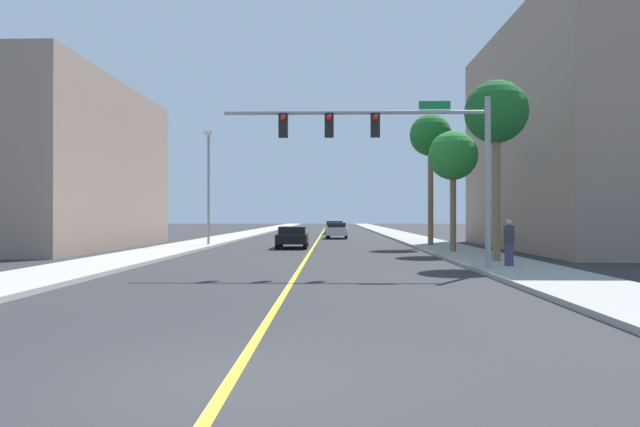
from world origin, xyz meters
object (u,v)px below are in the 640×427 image
Objects in this scene: traffic_signal_mast at (397,142)px; car_silver at (337,230)px; palm_near at (496,115)px; palm_far at (431,138)px; car_black at (293,236)px; palm_mid at (453,157)px; car_yellow at (335,227)px; street_lamp at (208,181)px; pedestrian at (509,243)px.

traffic_signal_mast reaches higher than car_silver.
palm_near is 12.35m from palm_far.
palm_far is 1.89× the size of car_black.
palm_far reaches higher than palm_mid.
car_yellow reaches higher than car_black.
palm_near is 39.02m from car_yellow.
car_silver is 1.03× the size of car_black.
car_silver is at bearing 58.09° from street_lamp.
palm_mid is at bearing -32.51° from car_black.
traffic_signal_mast is at bearing -112.90° from palm_mid.
pedestrian is (6.20, -40.43, 0.23)m from car_yellow.
car_yellow is at bearing -76.80° from pedestrian.
street_lamp is 16.18m from car_silver.
palm_near is 27.44m from car_silver.
palm_far is at bearing -84.38° from pedestrian.
palm_far is at bearing 4.51° from car_black.
traffic_signal_mast is 15.96m from car_black.
street_lamp is at bearing 178.25° from palm_far.
street_lamp is 4.30× the size of pedestrian.
car_yellow is (8.21, 25.37, -3.43)m from street_lamp.
palm_far is at bearing -1.75° from street_lamp.
palm_far reaches higher than traffic_signal_mast.
street_lamp reaches higher than car_yellow.
pedestrian is at bearing -95.37° from palm_near.
car_silver is 14.98m from car_black.
palm_mid is at bearing -84.08° from pedestrian.
pedestrian is (-0.22, -2.32, -5.11)m from palm_near.
palm_near is 1.69× the size of car_black.
street_lamp is 1.62× the size of car_silver.
car_yellow is at bearing 72.06° from street_lamp.
palm_far is 15.79m from pedestrian.
palm_far is 10.65m from car_black.
pedestrian reaches higher than car_silver.
car_yellow is at bearing 83.05° from car_black.
palm_near reaches higher than car_yellow.
car_yellow is 2.55× the size of pedestrian.
street_lamp is 21.10m from pedestrian.
traffic_signal_mast is 1.29× the size of street_lamp.
pedestrian is at bearing -88.86° from palm_far.
car_silver is 2.66× the size of pedestrian.
car_silver is at bearing 93.60° from traffic_signal_mast.
pedestrian is (0.29, -14.63, -5.91)m from palm_far.
palm_mid is (-0.43, 6.15, -1.07)m from palm_near.
palm_near is 5.62m from pedestrian.
traffic_signal_mast is 10.27m from palm_mid.
car_silver is at bearing -73.51° from pedestrian.
street_lamp is at bearing 138.95° from palm_near.
palm_mid is 0.76× the size of palm_far.
pedestrian is at bearing -58.24° from car_black.
car_yellow is at bearing 102.90° from palm_far.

